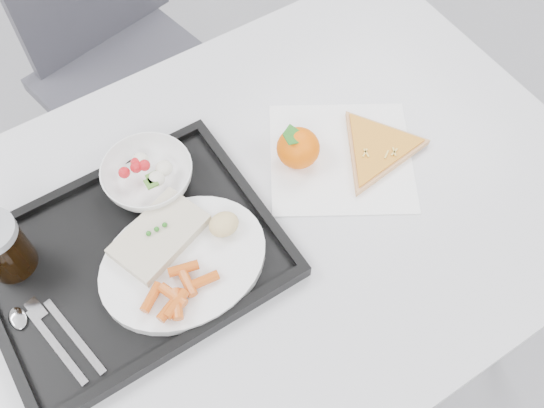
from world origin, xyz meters
The scene contains 15 objects.
room centered at (0.00, 0.00, 1.40)m, with size 6.04×7.04×2.84m.
table centered at (0.00, 0.30, 0.68)m, with size 1.20×0.80×0.75m.
chair centered at (0.05, 1.02, 0.54)m, with size 0.50×0.50×0.93m.
tray centered at (-0.19, 0.34, 0.76)m, with size 0.45×0.35×0.03m.
dinner_plate centered at (-0.13, 0.28, 0.77)m, with size 0.27×0.27×0.02m.
fish_fillet centered at (-0.14, 0.33, 0.79)m, with size 0.17×0.13×0.03m.
bread_roll centered at (-0.05, 0.29, 0.80)m, with size 0.06×0.05×0.03m.
salad_bowl centered at (-0.11, 0.44, 0.79)m, with size 0.15×0.15×0.05m.
cola_glass centered at (-0.35, 0.43, 0.82)m, with size 0.08×0.08×0.11m.
cutlery centered at (-0.35, 0.29, 0.77)m, with size 0.10×0.17×0.01m.
napkin centered at (0.21, 0.32, 0.75)m, with size 0.34×0.34×0.00m.
tangerine centered at (0.14, 0.36, 0.79)m, with size 0.08×0.08×0.07m.
pizza_slice centered at (0.27, 0.29, 0.76)m, with size 0.30×0.30×0.02m.
carrot_pile centered at (-0.17, 0.23, 0.80)m, with size 0.13×0.09×0.02m.
salad_contents centered at (-0.10, 0.45, 0.80)m, with size 0.08×0.08×0.02m.
Camera 1 is at (-0.24, -0.14, 1.63)m, focal length 40.00 mm.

